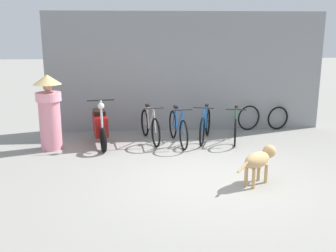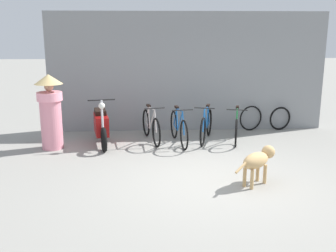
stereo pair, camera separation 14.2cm
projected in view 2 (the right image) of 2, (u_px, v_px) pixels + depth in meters
ground_plane at (208, 180)px, 6.80m from camera, size 60.00×60.00×0.00m
shop_wall_back at (187, 72)px, 9.96m from camera, size 7.01×0.20×2.98m
bicycle_0 at (151, 126)px, 9.10m from camera, size 0.51×1.62×0.86m
bicycle_1 at (179, 128)px, 8.89m from camera, size 0.46×1.65×0.86m
bicycle_2 at (206, 126)px, 9.14m from camera, size 0.59×1.56×0.85m
bicycle_3 at (236, 127)px, 9.11m from camera, size 0.52×1.55×0.82m
motorcycle at (101, 126)px, 8.86m from camera, size 0.57×1.77×1.08m
stray_dog at (258, 160)px, 6.52m from camera, size 0.86×0.75×0.61m
person_in_robes at (50, 109)px, 8.41m from camera, size 0.68×0.68×1.62m
spare_tire_left at (280, 118)px, 10.13m from camera, size 0.60×0.20×0.61m
spare_tire_right at (251, 118)px, 10.08m from camera, size 0.63×0.23×0.65m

